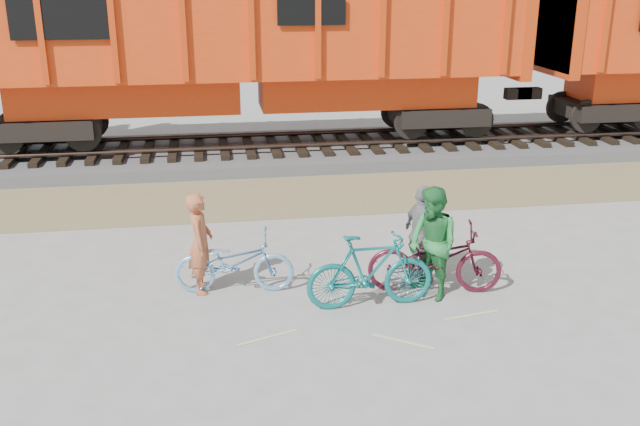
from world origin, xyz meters
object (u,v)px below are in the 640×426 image
Objects in this scene: person_solo at (200,243)px; person_man at (433,244)px; person_woman at (422,235)px; bicycle_blue at (234,262)px; bicycle_teal at (370,271)px; bicycle_maroon at (435,259)px; hopper_car_center at (248,43)px.

person_man reaches higher than person_solo.
person_solo is 0.99× the size of person_woman.
bicycle_teal is (1.96, -0.86, 0.09)m from bicycle_blue.
person_man is (1.00, 0.20, 0.30)m from bicycle_teal.
bicycle_maroon is at bearing -179.03° from person_woman.
hopper_car_center is at bearing 0.10° from bicycle_blue.
bicycle_maroon is (2.27, -8.71, -2.46)m from hopper_car_center.
person_woman reaches higher than bicycle_maroon.
person_solo reaches higher than bicycle_blue.
bicycle_maroon is 1.29× the size of person_woman.
person_woman is at bearing -87.31° from person_solo.
bicycle_blue is 3.06m from person_man.
hopper_car_center is at bearing 171.59° from person_man.
person_man is 1.09× the size of person_woman.
hopper_car_center is at bearing -3.37° from person_solo.
person_solo is at bearing -124.42° from person_man.
person_solo is at bearing 84.34° from bicycle_blue.
bicycle_teal is 1.17m from bicycle_maroon.
person_woman is at bearing -53.90° from bicycle_teal.
bicycle_blue is 0.89× the size of bicycle_maroon.
hopper_car_center is 8.74× the size of person_woman.
person_woman reaches higher than bicycle_teal.
hopper_car_center is at bearing 25.71° from bicycle_maroon.
hopper_car_center reaches higher than person_woman.
person_solo is 3.47m from person_woman.
hopper_car_center is 8.86m from person_woman.
person_solo is 0.92× the size of person_man.
bicycle_teal is 1.20× the size of person_solo.
person_woman is (0.01, 0.57, -0.07)m from person_man.
bicycle_maroon is 0.38m from person_man.
person_man is (-0.11, -0.17, 0.33)m from bicycle_maroon.
person_solo reaches higher than bicycle_maroon.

